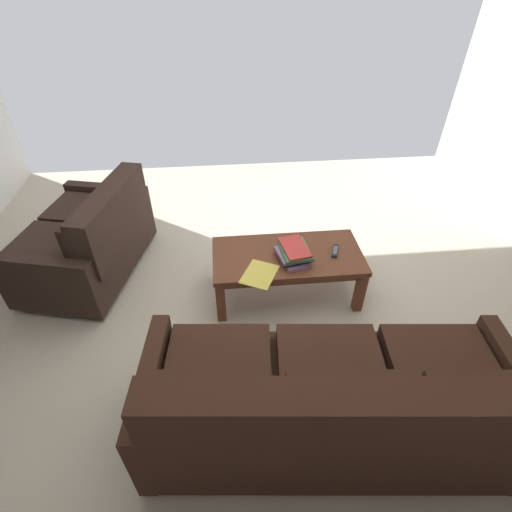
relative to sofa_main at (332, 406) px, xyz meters
name	(u,v)px	position (x,y,z in m)	size (l,w,h in m)	color
ground_plane	(263,297)	(0.23, -1.25, -0.39)	(5.64, 5.14, 0.01)	beige
sofa_main	(332,406)	(0.00, 0.00, 0.00)	(2.12, 1.00, 0.92)	black
loveseat_near	(89,239)	(1.69, -1.73, -0.03)	(1.07, 1.37, 0.85)	black
coffee_table	(287,260)	(0.03, -1.28, -0.03)	(1.19, 0.58, 0.42)	brown
book_stack	(293,253)	(0.00, -1.22, 0.09)	(0.28, 0.34, 0.11)	#996699
tv_remote	(335,251)	(-0.35, -1.27, 0.04)	(0.10, 0.17, 0.02)	black
loose_magazine	(260,274)	(0.28, -1.06, 0.04)	(0.22, 0.29, 0.01)	#E0CC4C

